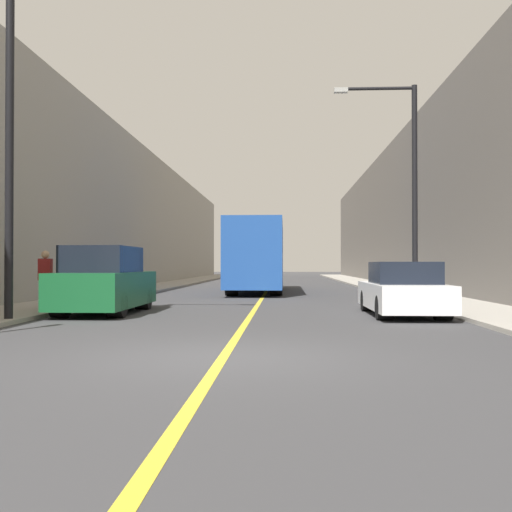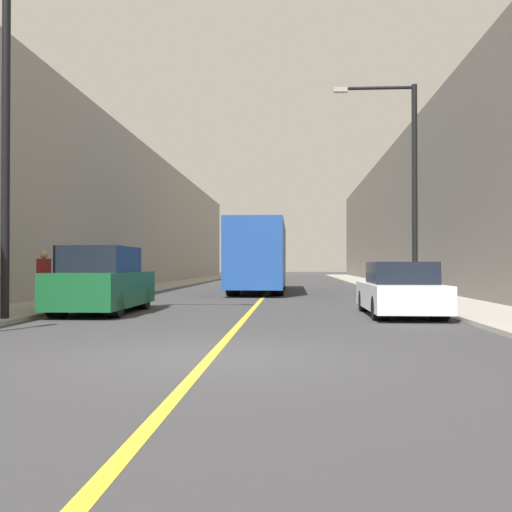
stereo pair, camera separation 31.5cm
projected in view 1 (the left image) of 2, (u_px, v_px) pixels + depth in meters
ground_plane at (223, 357)px, 9.03m from camera, size 200.00×200.00×0.00m
sidewalk_left at (169, 285)px, 39.31m from camera, size 2.61×72.00×0.11m
sidewalk_right at (373, 285)px, 38.68m from camera, size 2.61×72.00×0.11m
building_row_left at (120, 218)px, 39.53m from camera, size 4.00×72.00×8.93m
building_row_right at (424, 213)px, 38.58m from camera, size 4.00×72.00×9.47m
road_center_line at (270, 286)px, 38.99m from camera, size 0.16×72.00×0.01m
bus at (257, 256)px, 30.07m from camera, size 2.54×11.02×3.43m
parked_suv_left at (105, 282)px, 17.04m from camera, size 1.92×4.73×1.90m
car_right_near at (403, 291)px, 16.31m from camera, size 1.85×4.63×1.47m
street_lamp_left at (20, 121)px, 14.28m from camera, size 3.01×0.24×8.26m
street_lamp_right at (407, 176)px, 21.69m from camera, size 3.01×0.24×7.80m
pedestrian at (45, 278)px, 17.72m from camera, size 0.37×0.24×1.70m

